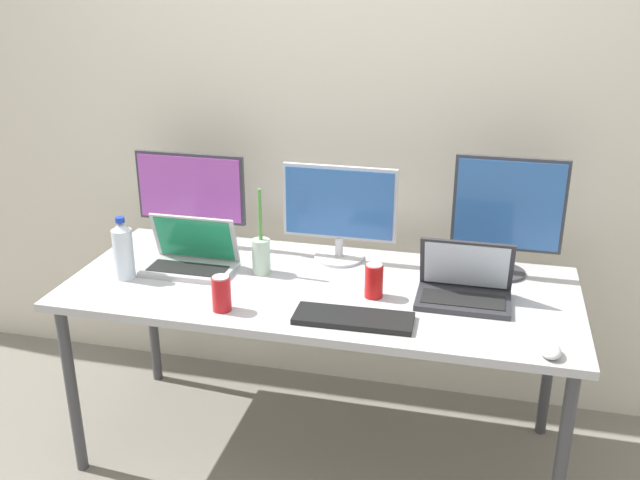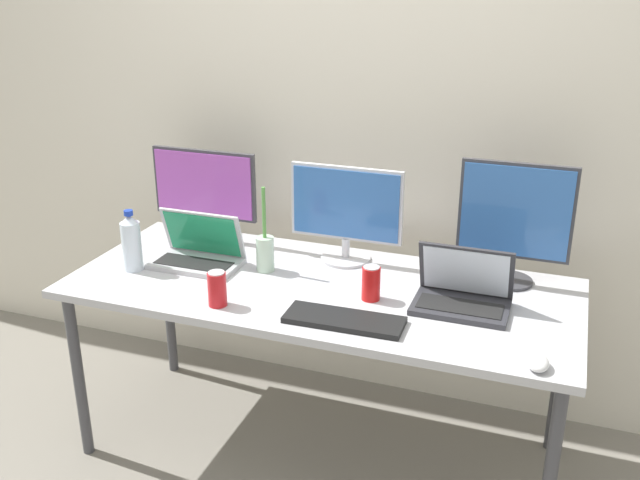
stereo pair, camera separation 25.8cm
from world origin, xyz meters
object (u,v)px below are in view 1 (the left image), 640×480
(work_desk, at_px, (320,298))
(soda_can_by_laptop, at_px, (221,293))
(water_bottle, at_px, (123,250))
(laptop_silver, at_px, (191,257))
(soda_can_near_keyboard, at_px, (374,281))
(keyboard_main, at_px, (353,318))
(laptop_secondary, at_px, (464,286))
(monitor_right, at_px, (508,212))
(mouse_by_keyboard, at_px, (550,350))
(bamboo_vase, at_px, (261,254))
(monitor_center, at_px, (339,210))
(monitor_left, at_px, (191,195))

(work_desk, distance_m, soda_can_by_laptop, 0.41)
(water_bottle, bearing_deg, work_desk, 8.52)
(laptop_silver, distance_m, soda_can_near_keyboard, 0.73)
(keyboard_main, bearing_deg, laptop_secondary, 34.31)
(monitor_right, distance_m, mouse_by_keyboard, 0.65)
(monitor_right, bearing_deg, keyboard_main, -132.98)
(bamboo_vase, bearing_deg, keyboard_main, -36.03)
(work_desk, relative_size, water_bottle, 7.73)
(work_desk, height_order, mouse_by_keyboard, mouse_by_keyboard)
(monitor_right, relative_size, soda_can_by_laptop, 3.66)
(mouse_by_keyboard, height_order, bamboo_vase, bamboo_vase)
(monitor_right, xyz_separation_m, laptop_secondary, (-0.13, -0.26, -0.20))
(monitor_center, bearing_deg, monitor_right, 0.21)
(mouse_by_keyboard, relative_size, soda_can_near_keyboard, 0.79)
(mouse_by_keyboard, bearing_deg, monitor_left, 148.83)
(keyboard_main, relative_size, soda_can_near_keyboard, 3.17)
(water_bottle, distance_m, soda_can_near_keyboard, 0.95)
(monitor_center, xyz_separation_m, soda_can_near_keyboard, (0.20, -0.31, -0.14))
(laptop_secondary, height_order, bamboo_vase, bamboo_vase)
(monitor_left, distance_m, soda_can_by_laptop, 0.68)
(monitor_center, distance_m, bamboo_vase, 0.36)
(monitor_left, bearing_deg, soda_can_by_laptop, -58.57)
(monitor_center, bearing_deg, soda_can_near_keyboard, -57.90)
(keyboard_main, xyz_separation_m, mouse_by_keyboard, (0.63, -0.08, 0.01))
(laptop_secondary, bearing_deg, work_desk, -179.95)
(monitor_right, distance_m, water_bottle, 1.45)
(laptop_secondary, bearing_deg, bamboo_vase, 175.89)
(monitor_center, bearing_deg, mouse_by_keyboard, -36.77)
(monitor_center, distance_m, monitor_right, 0.64)
(mouse_by_keyboard, bearing_deg, keyboard_main, 165.31)
(water_bottle, xyz_separation_m, soda_can_by_laptop, (0.45, -0.17, -0.05))
(monitor_left, distance_m, water_bottle, 0.43)
(monitor_right, height_order, bamboo_vase, monitor_right)
(soda_can_near_keyboard, bearing_deg, work_desk, 166.62)
(bamboo_vase, bearing_deg, laptop_secondary, -4.11)
(monitor_left, bearing_deg, soda_can_near_keyboard, -22.15)
(monitor_right, height_order, keyboard_main, monitor_right)
(laptop_silver, distance_m, soda_can_by_laptop, 0.38)
(water_bottle, bearing_deg, laptop_silver, 31.68)
(work_desk, relative_size, monitor_right, 4.08)
(monitor_right, bearing_deg, mouse_by_keyboard, -76.18)
(keyboard_main, distance_m, water_bottle, 0.93)
(monitor_center, relative_size, water_bottle, 1.86)
(soda_can_near_keyboard, bearing_deg, monitor_center, 122.10)
(monitor_left, distance_m, soda_can_near_keyboard, 0.92)
(monitor_left, bearing_deg, mouse_by_keyboard, -23.37)
(monitor_right, xyz_separation_m, soda_can_near_keyboard, (-0.45, -0.31, -0.19))
(keyboard_main, height_order, mouse_by_keyboard, mouse_by_keyboard)
(monitor_center, xyz_separation_m, soda_can_by_laptop, (-0.29, -0.54, -0.14))
(water_bottle, bearing_deg, bamboo_vase, 18.76)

